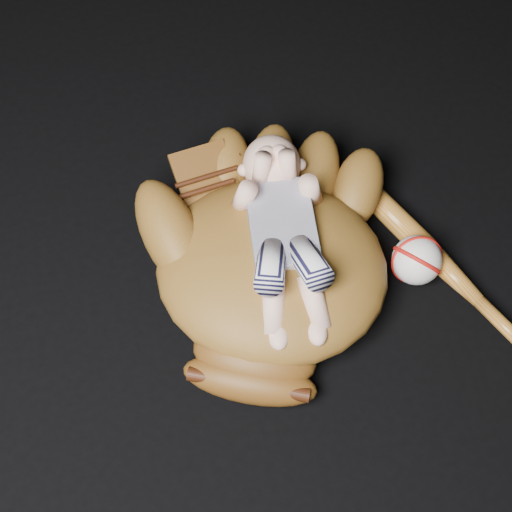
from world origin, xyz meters
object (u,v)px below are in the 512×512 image
at_px(baseball_glove, 272,263).
at_px(baseball, 417,260).
at_px(baseball_bat, 437,260).
at_px(newborn_baby, 285,239).

height_order(baseball_glove, baseball, baseball_glove).
height_order(baseball_bat, baseball, baseball).
bearing_deg(baseball_glove, baseball, 17.97).
xyz_separation_m(baseball_glove, newborn_baby, (0.02, 0.01, 0.05)).
xyz_separation_m(newborn_baby, baseball, (0.21, -0.03, -0.09)).
relative_size(baseball_glove, baseball_bat, 1.14).
bearing_deg(baseball_bat, baseball, -172.32).
bearing_deg(newborn_baby, baseball, -2.93).
bearing_deg(newborn_baby, baseball_bat, -0.67).
height_order(newborn_baby, baseball, newborn_baby).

